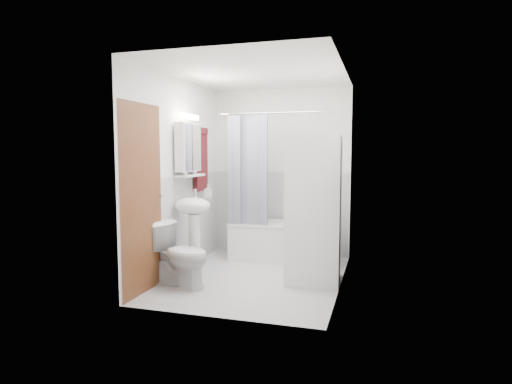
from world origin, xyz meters
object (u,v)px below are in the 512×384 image
(washer_dryer, at_px, (314,208))
(toilet, at_px, (180,255))
(bathtub, at_px, (280,239))
(sink, at_px, (193,218))

(washer_dryer, relative_size, toilet, 2.37)
(toilet, bearing_deg, bathtub, -15.17)
(bathtub, relative_size, sink, 1.29)
(bathtub, xyz_separation_m, washer_dryer, (0.60, -0.87, 0.57))
(washer_dryer, bearing_deg, sink, -176.31)
(sink, distance_m, toilet, 0.56)
(bathtub, distance_m, toilet, 1.67)
(bathtub, xyz_separation_m, toilet, (-0.80, -1.47, 0.07))
(sink, bearing_deg, toilet, -85.53)
(sink, bearing_deg, washer_dryer, 6.65)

